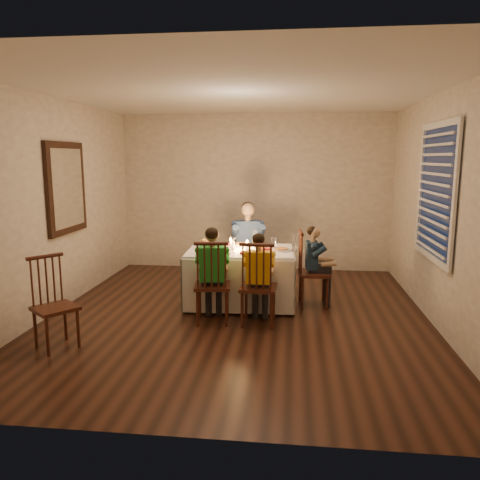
# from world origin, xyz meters

# --- Properties ---
(ground) EXTENTS (5.00, 5.00, 0.00)m
(ground) POSITION_xyz_m (0.00, 0.00, 0.00)
(ground) COLOR black
(ground) RESTS_ON ground
(wall_left) EXTENTS (0.02, 5.00, 2.60)m
(wall_left) POSITION_xyz_m (-2.25, 0.00, 1.30)
(wall_left) COLOR beige
(wall_left) RESTS_ON ground
(wall_right) EXTENTS (0.02, 5.00, 2.60)m
(wall_right) POSITION_xyz_m (2.25, 0.00, 1.30)
(wall_right) COLOR beige
(wall_right) RESTS_ON ground
(wall_back) EXTENTS (4.50, 0.02, 2.60)m
(wall_back) POSITION_xyz_m (0.00, 2.50, 1.30)
(wall_back) COLOR beige
(wall_back) RESTS_ON ground
(ceiling) EXTENTS (5.00, 5.00, 0.00)m
(ceiling) POSITION_xyz_m (0.00, 0.00, 2.60)
(ceiling) COLOR white
(ceiling) RESTS_ON wall_back
(dining_table) EXTENTS (1.42, 1.05, 0.69)m
(dining_table) POSITION_xyz_m (-0.02, 0.50, 0.51)
(dining_table) COLOR silver
(dining_table) RESTS_ON ground
(chair_adult) EXTENTS (0.47, 0.45, 0.97)m
(chair_adult) POSITION_xyz_m (-0.00, 1.26, 0.00)
(chair_adult) COLOR #35170E
(chair_adult) RESTS_ON ground
(chair_near_left) EXTENTS (0.44, 0.43, 0.97)m
(chair_near_left) POSITION_xyz_m (-0.26, -0.23, 0.00)
(chair_near_left) COLOR #35170E
(chair_near_left) RESTS_ON ground
(chair_near_right) EXTENTS (0.42, 0.40, 0.97)m
(chair_near_right) POSITION_xyz_m (0.26, -0.24, 0.00)
(chair_near_right) COLOR #35170E
(chair_near_right) RESTS_ON ground
(chair_end) EXTENTS (0.41, 0.43, 0.97)m
(chair_end) POSITION_xyz_m (0.91, 0.51, 0.00)
(chair_end) COLOR #35170E
(chair_end) RESTS_ON ground
(chair_extra) EXTENTS (0.52, 0.53, 0.93)m
(chair_extra) POSITION_xyz_m (-1.68, -1.14, 0.00)
(chair_extra) COLOR #35170E
(chair_extra) RESTS_ON ground
(adult) EXTENTS (0.53, 0.50, 1.25)m
(adult) POSITION_xyz_m (-0.00, 1.26, 0.00)
(adult) COLOR #334680
(adult) RESTS_ON ground
(child_green) EXTENTS (0.42, 0.39, 1.11)m
(child_green) POSITION_xyz_m (-0.26, -0.23, 0.00)
(child_green) COLOR green
(child_green) RESTS_ON ground
(child_yellow) EXTENTS (0.36, 0.33, 1.06)m
(child_yellow) POSITION_xyz_m (0.26, -0.24, 0.00)
(child_yellow) COLOR #F2AE1A
(child_yellow) RESTS_ON ground
(child_teal) EXTENTS (0.33, 0.35, 1.03)m
(child_teal) POSITION_xyz_m (0.91, 0.51, 0.00)
(child_teal) COLOR #18293C
(child_teal) RESTS_ON ground
(setting_adult) EXTENTS (0.27, 0.27, 0.02)m
(setting_adult) POSITION_xyz_m (-0.04, 0.79, 0.73)
(setting_adult) COLOR silver
(setting_adult) RESTS_ON dining_table
(setting_green) EXTENTS (0.27, 0.27, 0.02)m
(setting_green) POSITION_xyz_m (-0.26, 0.18, 0.73)
(setting_green) COLOR silver
(setting_green) RESTS_ON dining_table
(setting_yellow) EXTENTS (0.27, 0.27, 0.02)m
(setting_yellow) POSITION_xyz_m (0.24, 0.24, 0.73)
(setting_yellow) COLOR silver
(setting_yellow) RESTS_ON dining_table
(setting_teal) EXTENTS (0.27, 0.27, 0.02)m
(setting_teal) POSITION_xyz_m (0.49, 0.49, 0.73)
(setting_teal) COLOR silver
(setting_teal) RESTS_ON dining_table
(candle_left) EXTENTS (0.06, 0.06, 0.10)m
(candle_left) POSITION_xyz_m (-0.12, 0.49, 0.77)
(candle_left) COLOR white
(candle_left) RESTS_ON dining_table
(candle_right) EXTENTS (0.06, 0.06, 0.10)m
(candle_right) POSITION_xyz_m (0.06, 0.50, 0.77)
(candle_right) COLOR white
(candle_right) RESTS_ON dining_table
(squash) EXTENTS (0.09, 0.09, 0.09)m
(squash) POSITION_xyz_m (-0.55, 0.76, 0.76)
(squash) COLOR yellow
(squash) RESTS_ON dining_table
(orange_fruit) EXTENTS (0.08, 0.08, 0.08)m
(orange_fruit) POSITION_xyz_m (0.23, 0.55, 0.76)
(orange_fruit) COLOR orange
(orange_fruit) RESTS_ON dining_table
(serving_bowl) EXTENTS (0.24, 0.24, 0.05)m
(serving_bowl) POSITION_xyz_m (-0.51, 0.74, 0.74)
(serving_bowl) COLOR silver
(serving_bowl) RESTS_ON dining_table
(wall_mirror) EXTENTS (0.06, 0.95, 1.15)m
(wall_mirror) POSITION_xyz_m (-2.22, 0.30, 1.50)
(wall_mirror) COLOR black
(wall_mirror) RESTS_ON wall_left
(window_blinds) EXTENTS (0.07, 1.34, 1.54)m
(window_blinds) POSITION_xyz_m (2.21, 0.10, 1.50)
(window_blinds) COLOR #0D1835
(window_blinds) RESTS_ON wall_right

